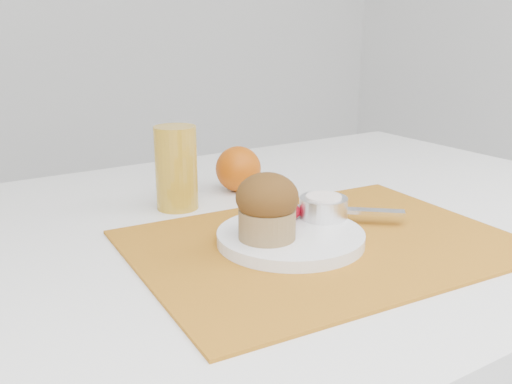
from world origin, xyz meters
TOP-DOWN VIEW (x-y plane):
  - placemat at (-0.00, -0.07)m, footprint 0.49×0.37m
  - plate at (-0.04, -0.05)m, footprint 0.22×0.22m
  - ramekin at (0.03, -0.03)m, footprint 0.08×0.08m
  - cream at (0.03, -0.03)m, footprint 0.06×0.06m
  - raspberry_near at (-0.01, -0.01)m, footprint 0.02×0.02m
  - raspberry_far at (-0.01, -0.02)m, footprint 0.02×0.02m
  - butter_knife at (0.05, -0.02)m, footprint 0.17×0.15m
  - orange at (0.03, 0.19)m, footprint 0.07×0.07m
  - juice_glass at (-0.10, 0.16)m, footprint 0.08×0.08m
  - muffin at (-0.08, -0.06)m, footprint 0.08×0.08m

SIDE VIEW (x-z plane):
  - placemat at x=0.00m, z-range 0.75..0.75m
  - plate at x=-0.04m, z-range 0.75..0.77m
  - butter_knife at x=0.05m, z-range 0.77..0.77m
  - raspberry_near at x=-0.01m, z-range 0.77..0.78m
  - raspberry_far at x=-0.01m, z-range 0.77..0.79m
  - ramekin at x=0.03m, z-range 0.77..0.80m
  - orange at x=0.03m, z-range 0.75..0.82m
  - cream at x=0.03m, z-range 0.79..0.80m
  - muffin at x=-0.08m, z-range 0.77..0.85m
  - juice_glass at x=-0.10m, z-range 0.75..0.87m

